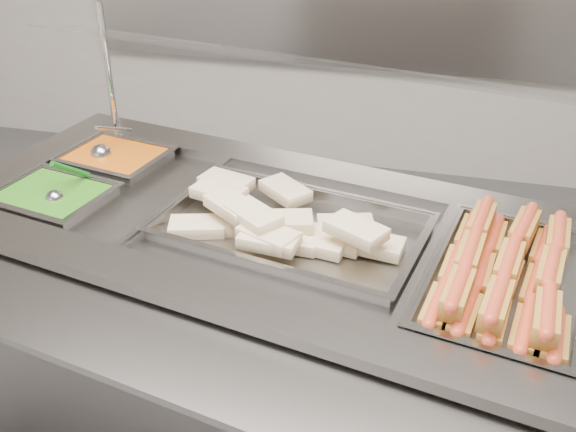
% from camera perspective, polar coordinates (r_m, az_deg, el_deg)
% --- Properties ---
extents(steam_counter, '(1.86, 1.10, 0.83)m').
position_cam_1_polar(steam_counter, '(1.86, -1.31, -11.34)').
color(steam_counter, slate).
rests_on(steam_counter, ground).
extents(tray_rail, '(1.68, 0.65, 0.05)m').
position_cam_1_polar(tray_rail, '(1.32, -10.88, -11.53)').
color(tray_rail, gray).
rests_on(tray_rail, steam_counter).
extents(sneeze_guard, '(1.55, 0.57, 0.41)m').
position_cam_1_polar(sneeze_guard, '(1.65, 1.60, 13.19)').
color(sneeze_guard, silver).
rests_on(sneeze_guard, steam_counter).
extents(pan_hotdogs, '(0.41, 0.56, 0.09)m').
position_cam_1_polar(pan_hotdogs, '(1.51, 18.69, -6.34)').
color(pan_hotdogs, gray).
rests_on(pan_hotdogs, steam_counter).
extents(pan_wraps, '(0.69, 0.49, 0.06)m').
position_cam_1_polar(pan_wraps, '(1.61, 0.30, -1.46)').
color(pan_wraps, gray).
rests_on(pan_wraps, steam_counter).
extents(pan_beans, '(0.32, 0.27, 0.09)m').
position_cam_1_polar(pan_beans, '(2.03, -14.98, 4.29)').
color(pan_beans, gray).
rests_on(pan_beans, steam_counter).
extents(pan_peas, '(0.32, 0.27, 0.09)m').
position_cam_1_polar(pan_peas, '(1.86, -20.06, 0.88)').
color(pan_peas, gray).
rests_on(pan_peas, steam_counter).
extents(hotdogs_in_buns, '(0.33, 0.52, 0.11)m').
position_cam_1_polar(hotdogs_in_buns, '(1.48, 18.54, -4.90)').
color(hotdogs_in_buns, '#94621F').
rests_on(hotdogs_in_buns, pan_hotdogs).
extents(tortilla_wraps, '(0.59, 0.37, 0.09)m').
position_cam_1_polar(tortilla_wraps, '(1.58, -0.74, -0.57)').
color(tortilla_wraps, beige).
rests_on(tortilla_wraps, pan_wraps).
extents(ladle, '(0.07, 0.18, 0.13)m').
position_cam_1_polar(ladle, '(2.03, -16.19, 5.42)').
color(ladle, '#A6A7AB').
rests_on(ladle, pan_beans).
extents(serving_spoon, '(0.06, 0.16, 0.13)m').
position_cam_1_polar(serving_spoon, '(1.82, -19.77, 1.89)').
color(serving_spoon, '#A6A7AB').
rests_on(serving_spoon, pan_peas).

